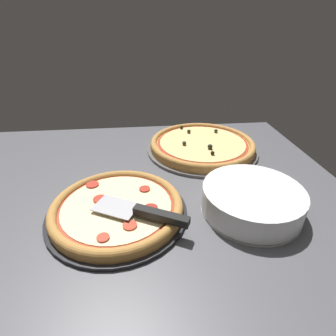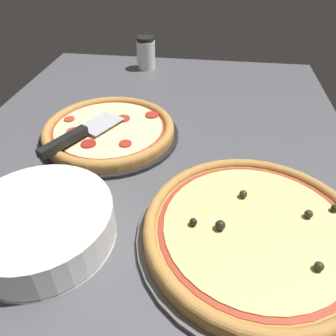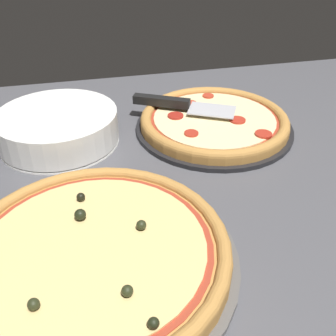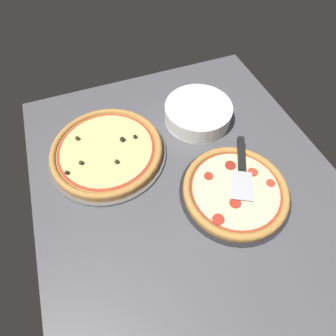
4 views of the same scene
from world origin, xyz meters
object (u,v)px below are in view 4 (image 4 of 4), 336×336
object	(u,v)px
pizza_back	(107,150)
serving_spatula	(241,160)
plate_stack	(198,113)
pizza_front	(235,190)

from	to	relation	value
pizza_back	serving_spatula	world-z (taller)	serving_spatula
pizza_back	plate_stack	bearing A→B (deg)	-82.77
pizza_front	pizza_back	bearing A→B (deg)	49.49
pizza_front	pizza_back	size ratio (longest dim) A/B	0.86
pizza_back	plate_stack	world-z (taller)	plate_stack
pizza_front	plate_stack	distance (cm)	34.70
pizza_back	plate_stack	distance (cm)	37.52
serving_spatula	pizza_front	bearing A→B (deg)	143.15
pizza_front	serving_spatula	xyz separation A→B (cm)	(8.32, -6.24, 2.30)
pizza_front	serving_spatula	bearing A→B (deg)	-36.85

